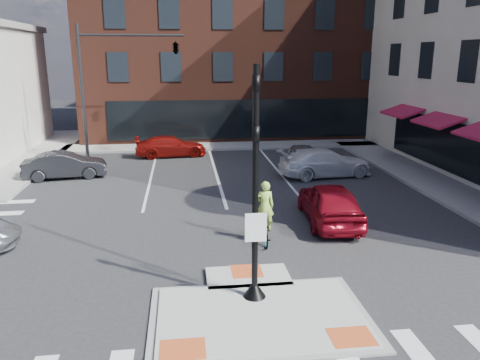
{
  "coord_description": "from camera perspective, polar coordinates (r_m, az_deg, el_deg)",
  "views": [
    {
      "loc": [
        -1.75,
        -10.62,
        6.29
      ],
      "look_at": [
        0.22,
        5.29,
        2.0
      ],
      "focal_mm": 35.0,
      "sensor_mm": 36.0,
      "label": 1
    }
  ],
  "objects": [
    {
      "name": "ground",
      "position": [
        12.46,
        2.06,
        -15.33
      ],
      "size": [
        120.0,
        120.0,
        0.0
      ],
      "primitive_type": "plane",
      "color": "#28282B",
      "rests_on": "ground"
    },
    {
      "name": "refuge_island",
      "position": [
        12.22,
        2.26,
        -15.73
      ],
      "size": [
        5.4,
        4.65,
        0.13
      ],
      "color": "gray",
      "rests_on": "ground"
    },
    {
      "name": "sidewalk_e",
      "position": [
        24.92,
        23.46,
        -0.72
      ],
      "size": [
        3.0,
        24.0,
        0.15
      ],
      "primitive_type": "cube",
      "color": "gray",
      "rests_on": "ground"
    },
    {
      "name": "sidewalk_n",
      "position": [
        33.54,
        1.21,
        4.3
      ],
      "size": [
        26.0,
        3.0,
        0.15
      ],
      "primitive_type": "cube",
      "color": "gray",
      "rests_on": "ground"
    },
    {
      "name": "building_n",
      "position": [
        42.9,
        -0.73,
        17.0
      ],
      "size": [
        24.4,
        18.4,
        15.5
      ],
      "color": "#4B2217",
      "rests_on": "ground"
    },
    {
      "name": "building_far_left",
      "position": [
        62.67,
        -9.38,
        13.61
      ],
      "size": [
        10.0,
        12.0,
        10.0
      ],
      "primitive_type": "cube",
      "color": "slate",
      "rests_on": "ground"
    },
    {
      "name": "building_far_right",
      "position": [
        65.51,
        2.47,
        14.71
      ],
      "size": [
        12.0,
        12.0,
        12.0
      ],
      "primitive_type": "cube",
      "color": "brown",
      "rests_on": "ground"
    },
    {
      "name": "signal_pole",
      "position": [
        11.82,
        1.86,
        -4.45
      ],
      "size": [
        0.6,
        0.6,
        5.98
      ],
      "color": "black",
      "rests_on": "refuge_island"
    },
    {
      "name": "mast_arm_signal",
      "position": [
        28.67,
        -10.86,
        14.56
      ],
      "size": [
        6.1,
        2.24,
        8.0
      ],
      "color": "black",
      "rests_on": "ground"
    },
    {
      "name": "red_sedan",
      "position": [
        18.36,
        10.89,
        -2.71
      ],
      "size": [
        2.23,
        4.8,
        1.59
      ],
      "primitive_type": "imported",
      "rotation": [
        0.0,
        0.0,
        3.07
      ],
      "color": "maroon",
      "rests_on": "ground"
    },
    {
      "name": "white_pickup",
      "position": [
        25.4,
        10.36,
        2.09
      ],
      "size": [
        5.24,
        2.68,
        1.46
      ],
      "primitive_type": "imported",
      "rotation": [
        0.0,
        0.0,
        1.7
      ],
      "color": "white",
      "rests_on": "ground"
    },
    {
      "name": "bg_car_dark",
      "position": [
        26.24,
        -20.56,
        1.7
      ],
      "size": [
        4.39,
        2.11,
        1.39
      ],
      "primitive_type": "imported",
      "rotation": [
        0.0,
        0.0,
        1.73
      ],
      "color": "#222227",
      "rests_on": "ground"
    },
    {
      "name": "bg_car_silver",
      "position": [
        27.16,
        7.5,
        3.0
      ],
      "size": [
        1.85,
        4.23,
        1.42
      ],
      "primitive_type": "imported",
      "rotation": [
        0.0,
        0.0,
        3.1
      ],
      "color": "silver",
      "rests_on": "ground"
    },
    {
      "name": "bg_car_red",
      "position": [
        30.29,
        -8.44,
        4.09
      ],
      "size": [
        4.66,
        2.28,
        1.3
      ],
      "primitive_type": "imported",
      "rotation": [
        0.0,
        0.0,
        1.67
      ],
      "color": "maroon",
      "rests_on": "ground"
    },
    {
      "name": "cyclist",
      "position": [
        16.16,
        3.0,
        -5.12
      ],
      "size": [
        0.72,
        1.77,
        2.19
      ],
      "rotation": [
        0.0,
        0.0,
        3.07
      ],
      "color": "#3F3F44",
      "rests_on": "ground"
    }
  ]
}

